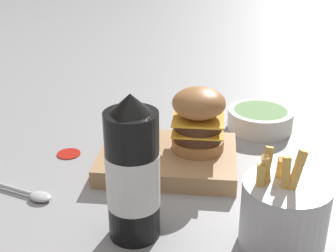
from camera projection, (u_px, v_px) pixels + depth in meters
ground_plane at (139, 161)px, 0.88m from camera, size 6.00×6.00×0.00m
serving_board at (168, 159)px, 0.85m from camera, size 0.25×0.18×0.03m
burger at (199, 118)px, 0.83m from camera, size 0.10×0.10×0.12m
ketchup_bottle at (133, 174)px, 0.64m from camera, size 0.08×0.08×0.22m
fries_basket at (284, 213)px, 0.64m from camera, size 0.12×0.12×0.15m
side_bowl at (260, 119)px, 1.00m from camera, size 0.14×0.14×0.04m
spoon at (24, 192)px, 0.77m from camera, size 0.18×0.07×0.01m
ketchup_puddle at (69, 153)px, 0.90m from camera, size 0.05×0.05×0.00m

